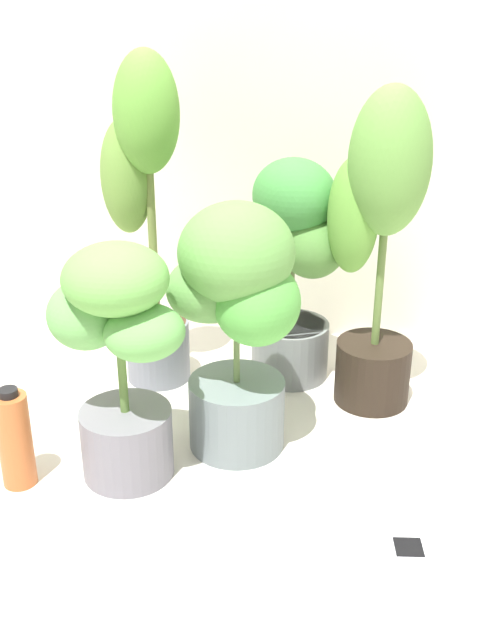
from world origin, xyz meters
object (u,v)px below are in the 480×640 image
potted_plant_back_left (144,205)px  hygrometer_box (408,551)px  nutrient_bottle (15,439)px  potted_plant_center (237,310)px  potted_plant_back_right (377,233)px  potted_plant_front_left (118,350)px  potted_plant_back_center (292,256)px

potted_plant_back_left → hygrometer_box: bearing=-41.7°
potted_plant_back_left → nutrient_bottle: size_ratio=3.71×
potted_plant_back_left → nutrient_bottle: potted_plant_back_left is taller
potted_plant_back_left → potted_plant_center: 0.52m
potted_plant_center → potted_plant_back_right: potted_plant_back_right is taller
potted_plant_back_left → potted_plant_front_left: size_ratio=1.62×
potted_plant_back_center → potted_plant_back_left: bearing=-168.4°
potted_plant_back_left → nutrient_bottle: 0.79m
potted_plant_center → nutrient_bottle: 0.66m
potted_plant_back_right → nutrient_bottle: bearing=-145.4°
potted_plant_front_left → hygrometer_box: bearing=-14.8°
potted_plant_center → hygrometer_box: (0.47, -0.38, -0.40)m
potted_plant_back_center → nutrient_bottle: bearing=-130.6°
potted_plant_front_left → potted_plant_center: (0.27, 0.19, 0.05)m
hygrometer_box → potted_plant_center: bearing=132.8°
potted_plant_front_left → potted_plant_back_center: bearing=60.1°
nutrient_bottle → potted_plant_back_right: bearing=34.6°
potted_plant_back_center → potted_plant_back_left: size_ratio=0.70×
nutrient_bottle → potted_plant_front_left: bearing=20.2°
potted_plant_back_left → potted_plant_back_right: 0.70m
potted_plant_back_center → nutrient_bottle: 0.99m
potted_plant_back_left → potted_plant_front_left: 0.58m
potted_plant_back_left → nutrient_bottle: (-0.18, -0.63, -0.45)m
potted_plant_back_left → nutrient_bottle: bearing=-105.6°
potted_plant_back_right → hygrometer_box: bearing=-80.3°
potted_plant_back_center → potted_plant_front_left: 0.72m
potted_plant_center → hygrometer_box: potted_plant_center is taller
potted_plant_back_left → potted_plant_back_right: bearing=-2.2°
potted_plant_back_center → potted_plant_front_left: (-0.36, -0.63, -0.05)m
hygrometer_box → nutrient_bottle: size_ratio=0.32×
potted_plant_back_center → nutrient_bottle: (-0.62, -0.72, -0.29)m
potted_plant_back_left → hygrometer_box: 1.24m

